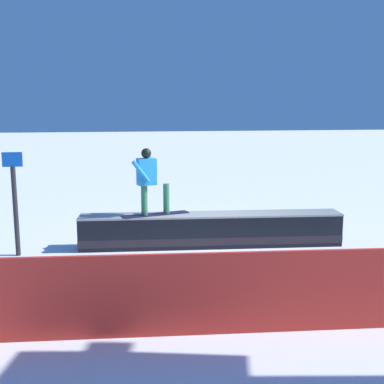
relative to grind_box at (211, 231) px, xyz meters
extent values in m
plane|color=white|center=(0.00, 0.00, -0.34)|extent=(120.00, 120.00, 0.00)
cube|color=black|center=(0.00, 0.00, 0.02)|extent=(5.93, 1.21, 0.71)
cube|color=#272229|center=(0.00, 0.00, -0.16)|extent=(5.94, 1.22, 0.17)
cube|color=#96978D|center=(0.00, 0.00, 0.39)|extent=(5.93, 1.27, 0.04)
cube|color=black|center=(1.25, -0.13, 0.42)|extent=(1.54, 0.60, 0.01)
cylinder|color=#347851|center=(1.50, -0.08, 0.76)|extent=(0.17, 0.17, 0.67)
cylinder|color=#347851|center=(1.00, -0.19, 0.76)|extent=(0.17, 0.17, 0.67)
cube|color=#2394D5|center=(1.44, -0.09, 1.39)|extent=(0.44, 0.32, 0.58)
sphere|color=black|center=(1.44, -0.09, 1.79)|extent=(0.22, 0.22, 0.22)
cylinder|color=#2394D5|center=(1.58, 0.11, 1.42)|extent=(0.41, 0.18, 0.49)
cylinder|color=#2394D5|center=(1.38, -0.27, 1.42)|extent=(0.15, 0.12, 0.56)
cube|color=red|center=(0.00, 4.24, 0.24)|extent=(10.13, 1.13, 1.16)
cylinder|color=#262628|center=(4.20, -0.08, 0.61)|extent=(0.10, 0.10, 1.90)
cube|color=blue|center=(4.20, -0.08, 1.71)|extent=(0.40, 0.04, 0.30)
camera|label=1|loc=(2.34, 9.97, 2.69)|focal=43.55mm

